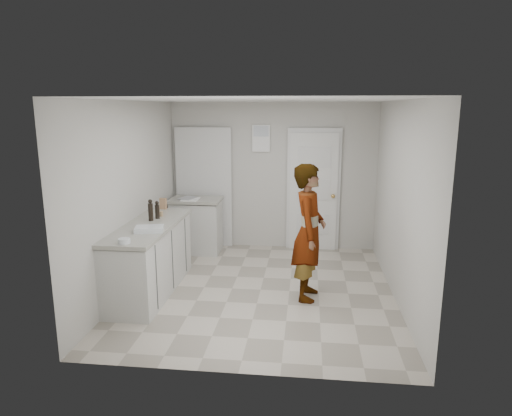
# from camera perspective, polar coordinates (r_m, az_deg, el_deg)

# --- Properties ---
(ground) EXTENTS (4.00, 4.00, 0.00)m
(ground) POSITION_cam_1_polar(r_m,az_deg,el_deg) (6.26, 0.58, -10.18)
(ground) COLOR gray
(ground) RESTS_ON ground
(room_shell) EXTENTS (4.00, 4.00, 4.00)m
(room_shell) POSITION_cam_1_polar(r_m,az_deg,el_deg) (7.86, 0.80, 2.31)
(room_shell) COLOR beige
(room_shell) RESTS_ON ground
(main_counter) EXTENTS (0.64, 1.96, 0.93)m
(main_counter) POSITION_cam_1_polar(r_m,az_deg,el_deg) (6.23, -13.07, -6.42)
(main_counter) COLOR silver
(main_counter) RESTS_ON ground
(side_counter) EXTENTS (0.84, 0.61, 0.93)m
(side_counter) POSITION_cam_1_polar(r_m,az_deg,el_deg) (7.78, -7.43, -2.39)
(side_counter) COLOR silver
(side_counter) RESTS_ON ground
(person) EXTENTS (0.47, 0.67, 1.74)m
(person) POSITION_cam_1_polar(r_m,az_deg,el_deg) (5.79, 6.63, -3.04)
(person) COLOR silver
(person) RESTS_ON ground
(cake_mix_box) EXTENTS (0.11, 0.06, 0.17)m
(cake_mix_box) POSITION_cam_1_polar(r_m,az_deg,el_deg) (6.93, -11.53, 0.54)
(cake_mix_box) COLOR #A47652
(cake_mix_box) RESTS_ON main_counter
(spice_jar) EXTENTS (0.05, 0.05, 0.07)m
(spice_jar) POSITION_cam_1_polar(r_m,az_deg,el_deg) (6.48, -11.73, -0.73)
(spice_jar) COLOR tan
(spice_jar) RESTS_ON main_counter
(oil_cruet_a) EXTENTS (0.06, 0.06, 0.24)m
(oil_cruet_a) POSITION_cam_1_polar(r_m,az_deg,el_deg) (6.36, -12.24, -0.26)
(oil_cruet_a) COLOR black
(oil_cruet_a) RESTS_ON main_counter
(oil_cruet_b) EXTENTS (0.06, 0.06, 0.29)m
(oil_cruet_b) POSITION_cam_1_polar(r_m,az_deg,el_deg) (6.24, -13.04, -0.30)
(oil_cruet_b) COLOR black
(oil_cruet_b) RESTS_ON main_counter
(baking_dish) EXTENTS (0.38, 0.31, 0.06)m
(baking_dish) POSITION_cam_1_polar(r_m,az_deg,el_deg) (5.73, -13.19, -2.60)
(baking_dish) COLOR silver
(baking_dish) RESTS_ON main_counter
(egg_bowl) EXTENTS (0.14, 0.14, 0.05)m
(egg_bowl) POSITION_cam_1_polar(r_m,az_deg,el_deg) (5.32, -16.16, -3.96)
(egg_bowl) COLOR silver
(egg_bowl) RESTS_ON main_counter
(papers) EXTENTS (0.27, 0.35, 0.01)m
(papers) POSITION_cam_1_polar(r_m,az_deg,el_deg) (7.59, -8.21, 1.09)
(papers) COLOR white
(papers) RESTS_ON side_counter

